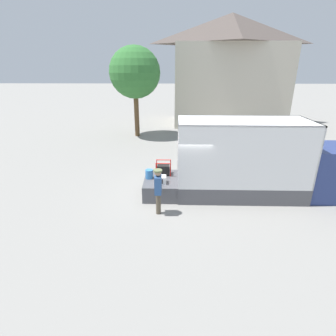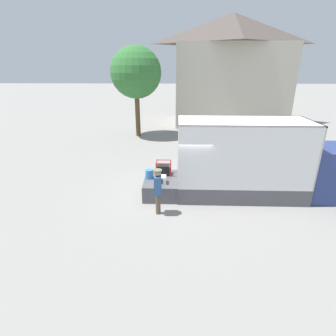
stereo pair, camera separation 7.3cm
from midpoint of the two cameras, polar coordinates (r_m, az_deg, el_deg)
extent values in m
plane|color=gray|center=(11.45, 1.89, -5.43)|extent=(160.00, 160.00, 0.00)
cube|color=navy|center=(12.66, 30.95, -0.65)|extent=(1.90, 1.97, 2.14)
cube|color=#4C4C51|center=(11.62, 14.84, -3.89)|extent=(5.19, 2.15, 0.69)
cube|color=white|center=(12.03, 14.48, 5.12)|extent=(5.19, 0.06, 2.50)
cube|color=white|center=(10.10, 16.94, 1.83)|extent=(5.19, 0.06, 2.50)
cube|color=white|center=(11.95, 27.63, 3.23)|extent=(0.06, 2.15, 2.50)
cube|color=white|center=(10.77, 16.24, 9.83)|extent=(5.19, 2.15, 0.06)
cylinder|color=orange|center=(10.74, 13.78, -2.68)|extent=(0.34, 0.34, 0.42)
cube|color=#2D7F33|center=(12.01, 13.45, -0.30)|extent=(0.44, 0.32, 0.33)
cube|color=olive|center=(11.00, 12.40, -2.34)|extent=(0.44, 0.32, 0.29)
cube|color=#4C4C51|center=(11.32, -1.68, -3.84)|extent=(1.42, 2.04, 0.69)
cube|color=white|center=(10.69, -1.79, -2.52)|extent=(0.44, 0.39, 0.29)
cube|color=black|center=(10.51, -2.09, -2.95)|extent=(0.28, 0.01, 0.20)
cube|color=black|center=(11.50, -1.18, -0.38)|extent=(0.52, 0.40, 0.44)
cylinder|color=slate|center=(11.48, -0.13, -0.28)|extent=(0.20, 0.22, 0.22)
cylinder|color=red|center=(11.27, -2.81, -0.39)|extent=(0.04, 0.04, 0.61)
cylinder|color=red|center=(11.24, 0.34, -0.42)|extent=(0.04, 0.04, 0.61)
cylinder|color=red|center=(11.70, -2.64, 0.45)|extent=(0.04, 0.04, 0.61)
cylinder|color=red|center=(11.67, 0.39, 0.42)|extent=(0.04, 0.04, 0.61)
cylinder|color=red|center=(11.15, -1.25, 0.97)|extent=(0.62, 0.04, 0.04)
cylinder|color=red|center=(11.59, -1.14, 1.77)|extent=(0.62, 0.04, 0.04)
cylinder|color=#3370B2|center=(11.15, -4.31, -1.31)|extent=(0.32, 0.32, 0.38)
cylinder|color=brown|center=(9.75, -2.33, -7.68)|extent=(0.18, 0.18, 0.85)
cube|color=#2D5189|center=(9.41, -2.40, -3.63)|extent=(0.24, 0.44, 0.67)
sphere|color=tan|center=(9.23, -2.44, -1.08)|extent=(0.23, 0.23, 0.23)
cylinder|color=#606B47|center=(9.20, -2.45, -0.58)|extent=(0.31, 0.31, 0.06)
cube|color=beige|center=(26.52, 12.72, 17.21)|extent=(9.92, 6.27, 7.05)
pyramid|color=#514742|center=(26.66, 13.64, 27.43)|extent=(10.42, 6.58, 2.47)
cylinder|color=brown|center=(20.83, -6.92, 11.08)|extent=(0.36, 0.36, 3.06)
sphere|color=#337033|center=(20.53, -7.34, 19.93)|extent=(3.73, 3.73, 3.73)
camera|label=1|loc=(0.04, -90.20, -0.08)|focal=28.00mm
camera|label=2|loc=(0.04, 89.80, 0.08)|focal=28.00mm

